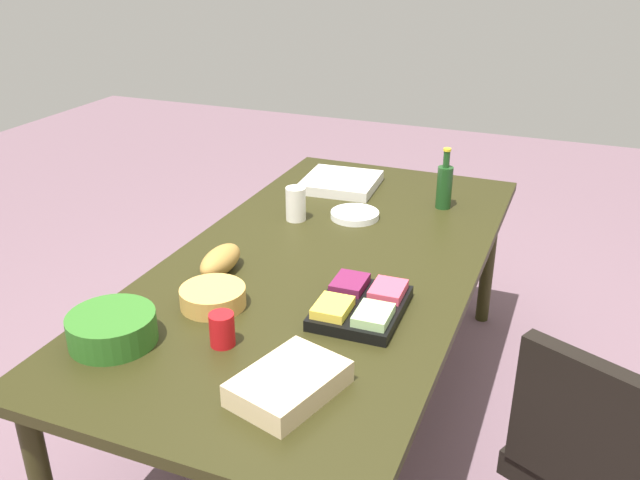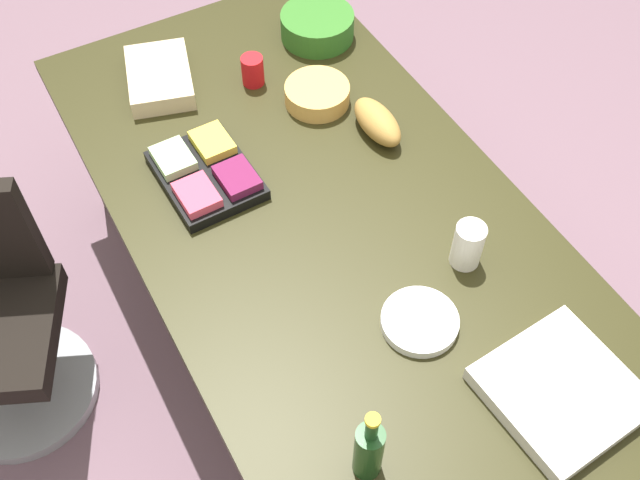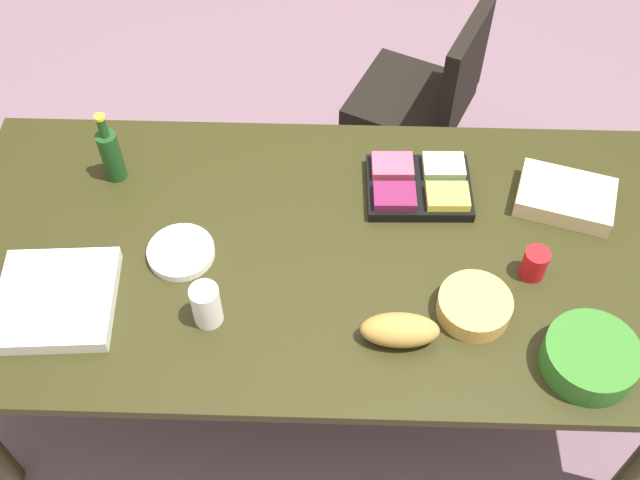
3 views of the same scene
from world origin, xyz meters
TOP-DOWN VIEW (x-y plane):
  - ground_plane at (0.00, 0.00)m, footprint 10.00×10.00m
  - conference_table at (0.00, 0.00)m, footprint 2.41×1.19m
  - office_chair at (-0.43, -1.09)m, footprint 0.64×0.64m
  - bread_loaf at (-0.26, 0.33)m, footprint 0.24×0.11m
  - wine_bottle at (0.72, -0.31)m, footprint 0.08×0.08m
  - chip_bowl at (-0.50, 0.22)m, footprint 0.23×0.23m
  - paper_plate_stack at (0.44, 0.03)m, footprint 0.26×0.26m
  - sheet_cake at (-0.85, -0.23)m, footprint 0.37×0.30m
  - fruit_platter at (-0.35, -0.27)m, footprint 0.37×0.29m
  - pizza_box at (0.80, 0.23)m, footprint 0.38×0.38m
  - red_solo_cup at (-0.70, 0.07)m, footprint 0.09×0.09m
  - mayo_jar at (0.32, 0.27)m, footprint 0.09×0.09m
  - salad_bowl at (-0.82, 0.40)m, footprint 0.31×0.31m

SIDE VIEW (x-z plane):
  - ground_plane at x=0.00m, z-range 0.00..0.00m
  - office_chair at x=-0.43m, z-range -0.10..0.83m
  - conference_table at x=0.00m, z-range 0.33..1.12m
  - paper_plate_stack at x=0.44m, z-range 0.79..0.82m
  - pizza_box at x=0.80m, z-range 0.79..0.84m
  - fruit_platter at x=-0.35m, z-range 0.79..0.86m
  - chip_bowl at x=-0.50m, z-range 0.79..0.86m
  - sheet_cake at x=-0.85m, z-range 0.79..0.86m
  - salad_bowl at x=-0.82m, z-range 0.79..0.89m
  - bread_loaf at x=-0.26m, z-range 0.79..0.89m
  - red_solo_cup at x=-0.70m, z-range 0.79..0.90m
  - mayo_jar at x=0.32m, z-range 0.79..0.94m
  - wine_bottle at x=0.72m, z-range 0.76..1.05m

